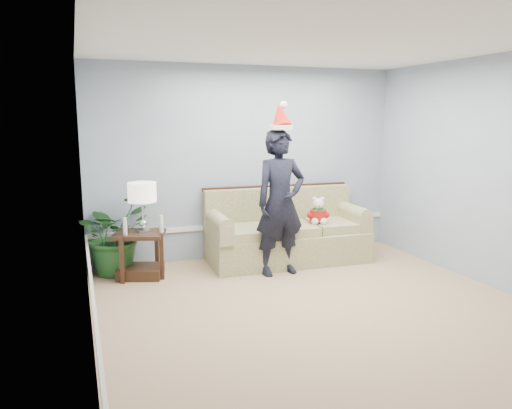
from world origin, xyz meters
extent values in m
cube|color=tan|center=(0.00, 0.00, -0.01)|extent=(4.50, 5.00, 0.02)
cube|color=white|center=(0.00, 0.00, 2.71)|extent=(4.50, 5.00, 0.02)
cube|color=#90A6B8|center=(0.00, 2.51, 1.35)|extent=(4.50, 0.02, 2.70)
cube|color=#90A6B8|center=(-2.26, 0.00, 1.35)|extent=(0.02, 5.00, 2.70)
cube|color=white|center=(0.00, 2.48, 0.45)|extent=(4.48, 0.03, 0.06)
cube|color=white|center=(-2.23, 0.00, 0.45)|extent=(0.03, 4.98, 0.06)
cube|color=#576731|center=(0.41, 1.98, 0.21)|extent=(2.21, 1.02, 0.41)
cube|color=#576731|center=(-0.27, 1.93, 0.48)|extent=(0.67, 0.77, 0.12)
cube|color=#576731|center=(0.41, 1.93, 0.48)|extent=(0.67, 0.77, 0.12)
cube|color=#576731|center=(1.08, 1.93, 0.48)|extent=(0.67, 0.77, 0.12)
cube|color=#576731|center=(0.41, 2.34, 0.70)|extent=(2.18, 0.29, 0.58)
cube|color=black|center=(0.41, 2.41, 1.00)|extent=(2.18, 0.15, 0.05)
cube|color=#576731|center=(-0.59, 1.98, 0.54)|extent=(0.22, 0.94, 0.25)
cube|color=#576731|center=(1.40, 1.98, 0.54)|extent=(0.22, 0.94, 0.25)
cube|color=#3B2215|center=(-1.61, 1.97, 0.55)|extent=(0.72, 0.66, 0.05)
cube|color=#3B2215|center=(-1.61, 1.97, 0.07)|extent=(0.65, 0.59, 0.13)
cube|color=#3B2215|center=(-1.85, 1.78, 0.29)|extent=(0.06, 0.06, 0.57)
cube|color=#3B2215|center=(-1.37, 1.78, 0.29)|extent=(0.06, 0.06, 0.57)
cube|color=#3B2215|center=(-1.85, 2.16, 0.29)|extent=(0.06, 0.06, 0.57)
cube|color=#3B2215|center=(-1.37, 2.16, 0.29)|extent=(0.06, 0.06, 0.57)
cylinder|color=silver|center=(-1.56, 1.96, 0.59)|extent=(0.16, 0.16, 0.03)
sphere|color=silver|center=(-1.56, 1.96, 0.68)|extent=(0.10, 0.10, 0.10)
cylinder|color=silver|center=(-1.56, 1.96, 0.84)|extent=(0.03, 0.03, 0.35)
cylinder|color=white|center=(-1.56, 1.96, 1.08)|extent=(0.35, 0.35, 0.24)
cylinder|color=silver|center=(-1.79, 1.89, 0.63)|extent=(0.05, 0.05, 0.12)
cylinder|color=white|center=(-1.79, 1.89, 0.74)|extent=(0.05, 0.05, 0.10)
cylinder|color=silver|center=(-1.35, 1.89, 0.63)|extent=(0.05, 0.05, 0.12)
cylinder|color=white|center=(-1.35, 1.89, 0.74)|extent=(0.05, 0.05, 0.10)
imported|color=#1F5122|center=(-1.90, 2.25, 0.52)|extent=(1.23, 1.21, 1.03)
imported|color=black|center=(0.09, 1.51, 0.92)|extent=(0.71, 0.50, 1.85)
cylinder|color=silver|center=(0.09, 1.51, 1.87)|extent=(0.35, 0.35, 0.06)
cone|color=red|center=(0.09, 1.53, 2.02)|extent=(0.30, 0.36, 0.35)
sphere|color=silver|center=(0.09, 1.43, 2.13)|extent=(0.09, 0.09, 0.09)
sphere|color=silver|center=(0.81, 1.86, 0.65)|extent=(0.22, 0.22, 0.22)
cylinder|color=red|center=(0.81, 1.86, 0.65)|extent=(0.29, 0.29, 0.15)
cylinder|color=#176D2A|center=(0.81, 1.86, 0.73)|extent=(0.19, 0.19, 0.03)
sphere|color=silver|center=(0.75, 1.76, 0.58)|extent=(0.10, 0.10, 0.10)
sphere|color=silver|center=(0.87, 1.76, 0.58)|extent=(0.10, 0.10, 0.10)
sphere|color=silver|center=(0.81, 1.85, 0.81)|extent=(0.15, 0.15, 0.15)
sphere|color=black|center=(0.81, 1.76, 0.80)|extent=(0.02, 0.02, 0.02)
sphere|color=silver|center=(0.75, 1.86, 0.88)|extent=(0.06, 0.06, 0.06)
sphere|color=silver|center=(0.86, 1.86, 0.88)|extent=(0.06, 0.06, 0.06)
camera|label=1|loc=(-2.31, -4.21, 1.98)|focal=35.00mm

